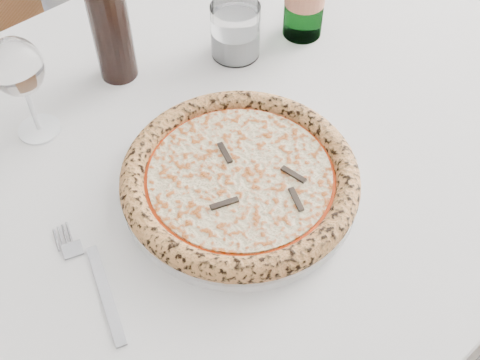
{
  "coord_description": "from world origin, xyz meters",
  "views": [
    {
      "loc": [
        -0.15,
        -0.63,
        1.44
      ],
      "look_at": [
        0.19,
        -0.21,
        0.78
      ],
      "focal_mm": 45.0,
      "sensor_mm": 36.0,
      "label": 1
    }
  ],
  "objects_px": {
    "dining_table": "(201,182)",
    "wine_bottle": "(109,19)",
    "pizza": "(240,177)",
    "plate": "(240,185)",
    "tumbler": "(235,34)",
    "wine_glass": "(17,69)"
  },
  "relations": [
    {
      "from": "pizza",
      "to": "tumbler",
      "type": "height_order",
      "value": "tumbler"
    },
    {
      "from": "tumbler",
      "to": "wine_bottle",
      "type": "distance_m",
      "value": 0.22
    },
    {
      "from": "plate",
      "to": "pizza",
      "type": "distance_m",
      "value": 0.02
    },
    {
      "from": "plate",
      "to": "wine_bottle",
      "type": "bearing_deg",
      "value": 90.19
    },
    {
      "from": "pizza",
      "to": "wine_bottle",
      "type": "xyz_separation_m",
      "value": [
        -0.0,
        0.33,
        0.08
      ]
    },
    {
      "from": "plate",
      "to": "wine_glass",
      "type": "relative_size",
      "value": 1.95
    },
    {
      "from": "pizza",
      "to": "dining_table",
      "type": "bearing_deg",
      "value": 90.0
    },
    {
      "from": "plate",
      "to": "wine_bottle",
      "type": "xyz_separation_m",
      "value": [
        -0.0,
        0.33,
        0.1
      ]
    },
    {
      "from": "wine_glass",
      "to": "wine_bottle",
      "type": "height_order",
      "value": "wine_bottle"
    },
    {
      "from": "tumbler",
      "to": "wine_glass",
      "type": "bearing_deg",
      "value": 172.72
    },
    {
      "from": "pizza",
      "to": "tumbler",
      "type": "relative_size",
      "value": 3.56
    },
    {
      "from": "tumbler",
      "to": "wine_bottle",
      "type": "relative_size",
      "value": 0.37
    },
    {
      "from": "pizza",
      "to": "tumbler",
      "type": "xyz_separation_m",
      "value": [
        0.19,
        0.24,
        0.01
      ]
    },
    {
      "from": "wine_bottle",
      "to": "plate",
      "type": "bearing_deg",
      "value": -89.81
    },
    {
      "from": "dining_table",
      "to": "plate",
      "type": "distance_m",
      "value": 0.13
    },
    {
      "from": "dining_table",
      "to": "tumbler",
      "type": "bearing_deg",
      "value": 37.46
    },
    {
      "from": "dining_table",
      "to": "plate",
      "type": "relative_size",
      "value": 4.84
    },
    {
      "from": "dining_table",
      "to": "wine_bottle",
      "type": "bearing_deg",
      "value": 90.27
    },
    {
      "from": "plate",
      "to": "wine_bottle",
      "type": "height_order",
      "value": "wine_bottle"
    },
    {
      "from": "dining_table",
      "to": "wine_bottle",
      "type": "height_order",
      "value": "wine_bottle"
    },
    {
      "from": "pizza",
      "to": "wine_bottle",
      "type": "relative_size",
      "value": 1.32
    },
    {
      "from": "pizza",
      "to": "wine_bottle",
      "type": "bearing_deg",
      "value": 90.19
    }
  ]
}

